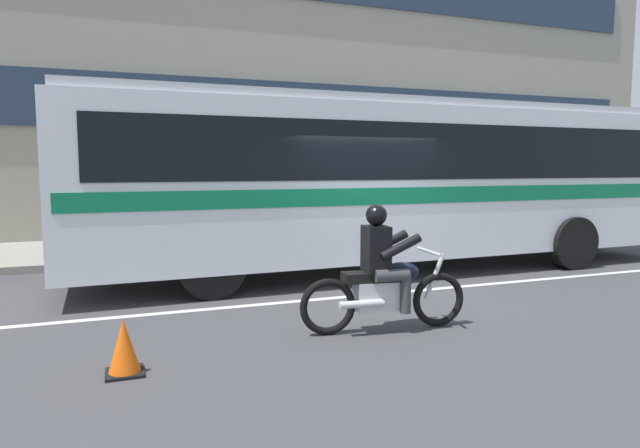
# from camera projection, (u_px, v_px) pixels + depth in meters

# --- Properties ---
(ground_plane) EXTENTS (60.00, 60.00, 0.00)m
(ground_plane) POSITION_uv_depth(u_px,v_px,m) (367.00, 286.00, 9.30)
(ground_plane) COLOR #3D3D3F
(sidewalk_curb) EXTENTS (28.00, 3.80, 0.15)m
(sidewalk_curb) POSITION_uv_depth(u_px,v_px,m) (282.00, 243.00, 14.05)
(sidewalk_curb) COLOR gray
(sidewalk_curb) RESTS_ON ground_plane
(lane_center_stripe) EXTENTS (26.60, 0.14, 0.01)m
(lane_center_stripe) POSITION_uv_depth(u_px,v_px,m) (383.00, 293.00, 8.75)
(lane_center_stripe) COLOR silver
(lane_center_stripe) RESTS_ON ground_plane
(office_building_facade) EXTENTS (28.00, 0.89, 10.64)m
(office_building_facade) POSITION_uv_depth(u_px,v_px,m) (258.00, 50.00, 15.64)
(office_building_facade) COLOR gray
(office_building_facade) RESTS_ON ground_plane
(transit_bus) EXTENTS (12.18, 2.88, 3.22)m
(transit_bus) POSITION_uv_depth(u_px,v_px,m) (395.00, 174.00, 10.62)
(transit_bus) COLOR silver
(transit_bus) RESTS_ON ground_plane
(motorcycle_with_rider) EXTENTS (2.14, 0.65, 1.56)m
(motorcycle_with_rider) POSITION_uv_depth(u_px,v_px,m) (384.00, 278.00, 6.72)
(motorcycle_with_rider) COLOR black
(motorcycle_with_rider) RESTS_ON ground_plane
(fire_hydrant) EXTENTS (0.22, 0.30, 0.75)m
(fire_hydrant) POSITION_uv_depth(u_px,v_px,m) (168.00, 237.00, 11.79)
(fire_hydrant) COLOR #4C8C3F
(fire_hydrant) RESTS_ON sidewalk_curb
(traffic_cone) EXTENTS (0.36, 0.36, 0.55)m
(traffic_cone) POSITION_uv_depth(u_px,v_px,m) (124.00, 348.00, 5.33)
(traffic_cone) COLOR #EA590F
(traffic_cone) RESTS_ON ground_plane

